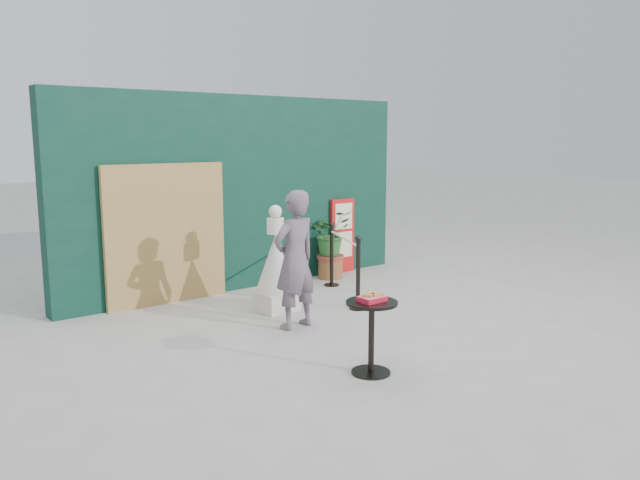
# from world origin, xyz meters

# --- Properties ---
(ground) EXTENTS (60.00, 60.00, 0.00)m
(ground) POSITION_xyz_m (0.00, 0.00, 0.00)
(ground) COLOR #ADAAA5
(ground) RESTS_ON ground
(back_wall) EXTENTS (6.00, 0.30, 3.00)m
(back_wall) POSITION_xyz_m (0.00, 3.15, 1.50)
(back_wall) COLOR #0A2D23
(back_wall) RESTS_ON ground
(bamboo_fence) EXTENTS (1.80, 0.08, 2.00)m
(bamboo_fence) POSITION_xyz_m (-1.40, 2.94, 1.00)
(bamboo_fence) COLOR tan
(bamboo_fence) RESTS_ON ground
(woman) EXTENTS (0.67, 0.48, 1.73)m
(woman) POSITION_xyz_m (-0.67, 0.86, 0.87)
(woman) COLOR slate
(woman) RESTS_ON ground
(menu_board) EXTENTS (0.50, 0.07, 1.30)m
(menu_board) POSITION_xyz_m (1.90, 2.95, 0.65)
(menu_board) COLOR red
(menu_board) RESTS_ON ground
(statue) EXTENTS (0.57, 0.57, 1.46)m
(statue) POSITION_xyz_m (-0.41, 1.65, 0.60)
(statue) COLOR silver
(statue) RESTS_ON ground
(cafe_table) EXTENTS (0.52, 0.52, 0.75)m
(cafe_table) POSITION_xyz_m (-0.99, -0.87, 0.50)
(cafe_table) COLOR black
(cafe_table) RESTS_ON ground
(food_basket) EXTENTS (0.26, 0.19, 0.11)m
(food_basket) POSITION_xyz_m (-0.98, -0.86, 0.79)
(food_basket) COLOR red
(food_basket) RESTS_ON cafe_table
(planter) EXTENTS (0.68, 0.59, 1.15)m
(planter) POSITION_xyz_m (1.43, 2.72, 0.67)
(planter) COLOR #975A31
(planter) RESTS_ON ground
(stanchion_barrier) EXTENTS (0.84, 1.54, 1.03)m
(stanchion_barrier) POSITION_xyz_m (0.81, 1.65, 0.49)
(stanchion_barrier) COLOR black
(stanchion_barrier) RESTS_ON ground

